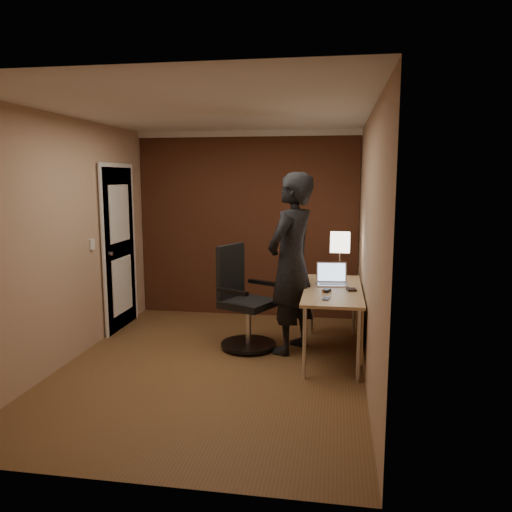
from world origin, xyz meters
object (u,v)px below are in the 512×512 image
object	(u,v)px
desk	(340,301)
phone	(326,299)
desk_lamp	(340,243)
person	(291,264)
wallet	(351,290)
office_chair	(243,304)
mouse	(327,290)
laptop	(332,278)

from	to	relation	value
desk	phone	size ratio (longest dim) A/B	13.04
desk_lamp	phone	bearing A→B (deg)	-96.90
desk_lamp	person	xyz separation A→B (m)	(-0.51, -0.48, -0.17)
wallet	office_chair	size ratio (longest dim) A/B	0.10
desk	person	distance (m)	0.64
desk_lamp	wallet	xyz separation A→B (m)	(0.12, -0.62, -0.41)
desk	person	world-z (taller)	person
mouse	person	size ratio (longest dim) A/B	0.05
desk	person	xyz separation A→B (m)	(-0.52, 0.06, 0.37)
laptop	phone	size ratio (longest dim) A/B	3.10
phone	person	xyz separation A→B (m)	(-0.39, 0.55, 0.24)
laptop	phone	xyz separation A→B (m)	(-0.05, -0.71, -0.06)
desk_lamp	mouse	bearing A→B (deg)	-100.03
desk_lamp	office_chair	distance (m)	1.32
desk_lamp	office_chair	size ratio (longest dim) A/B	0.48
laptop	mouse	size ratio (longest dim) A/B	3.57
wallet	person	world-z (taller)	person
laptop	mouse	world-z (taller)	laptop
phone	office_chair	distance (m)	1.12
desk	laptop	xyz separation A→B (m)	(-0.09, 0.22, 0.19)
desk_lamp	wallet	world-z (taller)	desk_lamp
desk_lamp	phone	world-z (taller)	desk_lamp
office_chair	wallet	bearing A→B (deg)	-7.99
phone	laptop	bearing A→B (deg)	94.51
desk	mouse	xyz separation A→B (m)	(-0.14, -0.18, 0.14)
office_chair	person	world-z (taller)	person
phone	desk	bearing A→B (deg)	82.74
desk	desk_lamp	size ratio (longest dim) A/B	2.80
desk_lamp	phone	xyz separation A→B (m)	(-0.13, -1.03, -0.41)
laptop	person	size ratio (longest dim) A/B	0.18
phone	wallet	size ratio (longest dim) A/B	1.05
laptop	wallet	distance (m)	0.36
wallet	mouse	bearing A→B (deg)	-157.18
desk	desk_lamp	distance (m)	0.77
laptop	mouse	distance (m)	0.40
desk_lamp	wallet	bearing A→B (deg)	-78.68
person	phone	bearing A→B (deg)	60.28
desk_lamp	mouse	xyz separation A→B (m)	(-0.13, -0.72, -0.40)
laptop	office_chair	size ratio (longest dim) A/B	0.32
mouse	desk_lamp	bearing A→B (deg)	102.25
office_chair	desk_lamp	bearing A→B (deg)	23.39
mouse	person	bearing A→B (deg)	170.37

